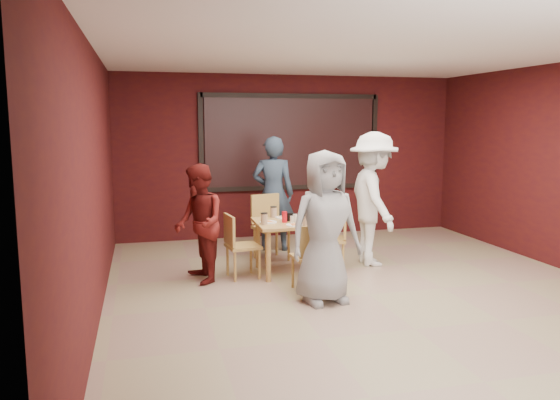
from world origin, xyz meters
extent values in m
plane|color=#A18470|center=(0.00, 0.00, 0.00)|extent=(7.00, 7.00, 0.00)
cube|color=black|center=(0.00, 3.45, 1.65)|extent=(3.00, 0.02, 1.50)
cube|color=tan|center=(-0.67, 1.12, 0.68)|extent=(0.90, 0.90, 0.04)
cylinder|color=tan|center=(-1.01, 1.48, 0.33)|extent=(0.07, 0.07, 0.66)
cylinder|color=tan|center=(-0.31, 1.47, 0.33)|extent=(0.07, 0.07, 0.66)
cylinder|color=tan|center=(-1.03, 0.78, 0.33)|extent=(0.07, 0.07, 0.66)
cylinder|color=tan|center=(-0.32, 0.76, 0.33)|extent=(0.07, 0.07, 0.66)
cylinder|color=white|center=(-0.67, 0.84, 0.70)|extent=(0.22, 0.22, 0.01)
cone|color=#EABD52|center=(-0.67, 0.84, 0.72)|extent=(0.20, 0.20, 0.02)
cylinder|color=beige|center=(-0.55, 0.76, 0.77)|extent=(0.09, 0.09, 0.14)
cylinder|color=black|center=(-0.55, 0.76, 0.84)|extent=(0.09, 0.09, 0.01)
cylinder|color=white|center=(-0.67, 1.40, 0.70)|extent=(0.22, 0.22, 0.01)
cone|color=#EABD52|center=(-0.67, 1.40, 0.72)|extent=(0.20, 0.20, 0.02)
cylinder|color=beige|center=(-0.79, 1.49, 0.77)|extent=(0.09, 0.09, 0.14)
cylinder|color=black|center=(-0.79, 1.49, 0.84)|extent=(0.09, 0.09, 0.01)
cylinder|color=white|center=(-0.95, 1.12, 0.70)|extent=(0.22, 0.22, 0.01)
cone|color=#EABD52|center=(-0.95, 1.12, 0.72)|extent=(0.20, 0.20, 0.02)
cylinder|color=beige|center=(-1.03, 1.00, 0.77)|extent=(0.09, 0.09, 0.14)
cylinder|color=black|center=(-1.03, 1.00, 0.84)|extent=(0.09, 0.09, 0.01)
cylinder|color=white|center=(-0.39, 1.12, 0.70)|extent=(0.22, 0.22, 0.01)
cone|color=#EABD52|center=(-0.39, 1.12, 0.72)|extent=(0.20, 0.20, 0.02)
cylinder|color=beige|center=(-0.31, 1.24, 0.77)|extent=(0.09, 0.09, 0.14)
cylinder|color=black|center=(-0.31, 1.24, 0.84)|extent=(0.09, 0.09, 0.01)
cylinder|color=beige|center=(-0.60, 1.09, 0.75)|extent=(0.06, 0.06, 0.10)
cylinder|color=beige|center=(-0.65, 1.05, 0.74)|extent=(0.05, 0.05, 0.08)
cylinder|color=red|center=(-0.74, 1.08, 0.77)|extent=(0.07, 0.07, 0.15)
cube|color=black|center=(-0.63, 1.16, 0.75)|extent=(0.13, 0.09, 0.10)
cube|color=tan|center=(-0.63, 0.32, 0.41)|extent=(0.42, 0.42, 0.04)
cylinder|color=tan|center=(-0.48, 0.49, 0.19)|extent=(0.03, 0.03, 0.39)
cylinder|color=tan|center=(-0.80, 0.47, 0.19)|extent=(0.03, 0.03, 0.39)
cylinder|color=tan|center=(-0.46, 0.17, 0.19)|extent=(0.03, 0.03, 0.39)
cylinder|color=tan|center=(-0.78, 0.15, 0.19)|extent=(0.03, 0.03, 0.39)
cube|color=tan|center=(-0.62, 0.14, 0.63)|extent=(0.40, 0.06, 0.38)
cube|color=tan|center=(-0.73, 1.88, 0.47)|extent=(0.55, 0.55, 0.04)
cylinder|color=tan|center=(-0.86, 1.65, 0.22)|extent=(0.04, 0.04, 0.44)
cylinder|color=tan|center=(-0.50, 1.74, 0.22)|extent=(0.04, 0.04, 0.44)
cylinder|color=tan|center=(-0.95, 2.01, 0.22)|extent=(0.04, 0.04, 0.44)
cylinder|color=tan|center=(-0.60, 2.10, 0.22)|extent=(0.04, 0.04, 0.44)
cube|color=tan|center=(-0.78, 2.08, 0.73)|extent=(0.45, 0.15, 0.43)
cube|color=tan|center=(-1.30, 1.06, 0.41)|extent=(0.45, 0.45, 0.04)
cylinder|color=tan|center=(-1.12, 0.92, 0.20)|extent=(0.03, 0.03, 0.39)
cylinder|color=tan|center=(-1.16, 1.25, 0.20)|extent=(0.03, 0.03, 0.39)
cylinder|color=tan|center=(-1.44, 0.88, 0.20)|extent=(0.03, 0.03, 0.39)
cylinder|color=tan|center=(-1.48, 1.20, 0.20)|extent=(0.03, 0.03, 0.39)
cube|color=tan|center=(-1.48, 1.04, 0.64)|extent=(0.09, 0.40, 0.38)
cube|color=tan|center=(-0.05, 1.17, 0.41)|extent=(0.52, 0.52, 0.04)
cylinder|color=tan|center=(-0.15, 1.38, 0.20)|extent=(0.03, 0.03, 0.39)
cylinder|color=tan|center=(-0.26, 1.08, 0.20)|extent=(0.03, 0.03, 0.39)
cylinder|color=tan|center=(0.16, 1.27, 0.20)|extent=(0.03, 0.03, 0.39)
cylinder|color=tan|center=(0.04, 0.96, 0.20)|extent=(0.03, 0.03, 0.39)
cube|color=tan|center=(0.12, 1.11, 0.64)|extent=(0.18, 0.39, 0.38)
imported|color=gray|center=(-0.59, -0.11, 0.85)|extent=(0.90, 0.65, 1.70)
imported|color=#2F4053|center=(-0.56, 2.46, 0.89)|extent=(0.75, 0.60, 1.78)
imported|color=#601412|center=(-1.87, 1.00, 0.75)|extent=(0.67, 0.80, 1.49)
imported|color=white|center=(0.59, 1.26, 0.93)|extent=(0.79, 1.26, 1.87)
camera|label=1|loc=(-2.53, -5.72, 2.01)|focal=35.00mm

